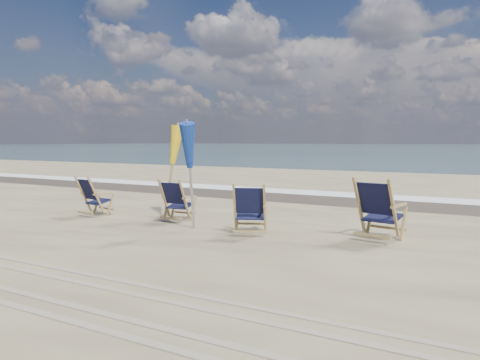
{
  "coord_description": "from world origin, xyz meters",
  "views": [
    {
      "loc": [
        4.89,
        -6.37,
        1.73
      ],
      "look_at": [
        0.0,
        2.2,
        0.9
      ],
      "focal_mm": 35.0,
      "sensor_mm": 36.0,
      "label": 1
    }
  ],
  "objects_px": {
    "beach_chair_0": "(96,197)",
    "beach_chair_2": "(265,209)",
    "umbrella_yellow": "(170,149)",
    "umbrella_blue": "(191,148)",
    "beach_chair_3": "(393,211)",
    "beach_chair_1": "(184,201)"
  },
  "relations": [
    {
      "from": "umbrella_yellow",
      "to": "beach_chair_2",
      "type": "bearing_deg",
      "value": -14.15
    },
    {
      "from": "beach_chair_0",
      "to": "umbrella_blue",
      "type": "distance_m",
      "value": 3.03
    },
    {
      "from": "beach_chair_0",
      "to": "beach_chair_2",
      "type": "height_order",
      "value": "beach_chair_2"
    },
    {
      "from": "beach_chair_0",
      "to": "umbrella_yellow",
      "type": "distance_m",
      "value": 2.02
    },
    {
      "from": "beach_chair_1",
      "to": "beach_chair_3",
      "type": "xyz_separation_m",
      "value": [
        4.27,
        0.08,
        0.09
      ]
    },
    {
      "from": "beach_chair_0",
      "to": "umbrella_yellow",
      "type": "relative_size",
      "value": 0.45
    },
    {
      "from": "beach_chair_0",
      "to": "beach_chair_2",
      "type": "distance_m",
      "value": 4.21
    },
    {
      "from": "beach_chair_1",
      "to": "beach_chair_3",
      "type": "height_order",
      "value": "beach_chair_3"
    },
    {
      "from": "beach_chair_2",
      "to": "beach_chair_0",
      "type": "bearing_deg",
      "value": -22.87
    },
    {
      "from": "beach_chair_1",
      "to": "umbrella_blue",
      "type": "xyz_separation_m",
      "value": [
        0.69,
        -0.71,
        1.13
      ]
    },
    {
      "from": "umbrella_yellow",
      "to": "umbrella_blue",
      "type": "relative_size",
      "value": 0.97
    },
    {
      "from": "beach_chair_2",
      "to": "beach_chair_3",
      "type": "height_order",
      "value": "beach_chair_3"
    },
    {
      "from": "beach_chair_0",
      "to": "beach_chair_3",
      "type": "xyz_separation_m",
      "value": [
        6.38,
        0.54,
        0.09
      ]
    },
    {
      "from": "beach_chair_2",
      "to": "umbrella_yellow",
      "type": "distance_m",
      "value": 2.94
    },
    {
      "from": "beach_chair_0",
      "to": "beach_chair_3",
      "type": "bearing_deg",
      "value": -165.98
    },
    {
      "from": "beach_chair_2",
      "to": "umbrella_blue",
      "type": "distance_m",
      "value": 1.82
    },
    {
      "from": "beach_chair_3",
      "to": "umbrella_yellow",
      "type": "xyz_separation_m",
      "value": [
        -4.83,
        0.19,
        0.98
      ]
    },
    {
      "from": "beach_chair_0",
      "to": "umbrella_yellow",
      "type": "xyz_separation_m",
      "value": [
        1.55,
        0.72,
        1.07
      ]
    },
    {
      "from": "umbrella_yellow",
      "to": "umbrella_blue",
      "type": "distance_m",
      "value": 1.59
    },
    {
      "from": "umbrella_blue",
      "to": "beach_chair_1",
      "type": "bearing_deg",
      "value": 134.01
    },
    {
      "from": "beach_chair_1",
      "to": "beach_chair_2",
      "type": "xyz_separation_m",
      "value": [
        2.1,
        -0.41,
        0.02
      ]
    },
    {
      "from": "beach_chair_1",
      "to": "beach_chair_0",
      "type": "bearing_deg",
      "value": 8.1
    }
  ]
}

